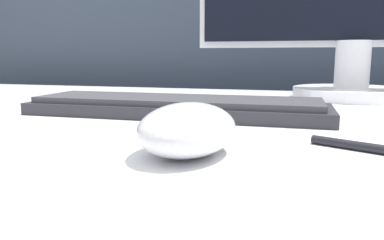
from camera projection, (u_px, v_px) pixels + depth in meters
partition_panel at (261, 155)px, 1.03m from camera, size 5.00×0.03×1.07m
computer_mouse_near at (182, 129)px, 0.30m from camera, size 0.08×0.11×0.04m
keyboard at (175, 107)px, 0.50m from camera, size 0.40×0.11×0.02m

